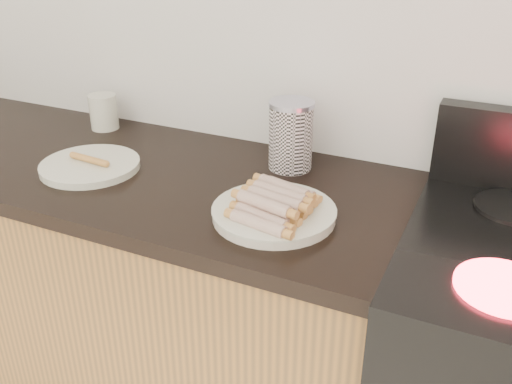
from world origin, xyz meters
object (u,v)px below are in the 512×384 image
at_px(mug, 104,112).
at_px(main_plate, 274,214).
at_px(side_plate, 90,166).
at_px(canister, 291,135).

bearing_deg(mug, main_plate, -23.30).
relative_size(side_plate, mug, 2.43).
bearing_deg(side_plate, main_plate, -3.91).
xyz_separation_m(side_plate, mug, (-0.17, 0.27, 0.05)).
xyz_separation_m(side_plate, canister, (0.49, 0.24, 0.08)).
distance_m(side_plate, mug, 0.32).
bearing_deg(mug, canister, -3.08).
xyz_separation_m(main_plate, side_plate, (-0.56, 0.04, 0.00)).
relative_size(main_plate, mug, 2.56).
bearing_deg(canister, main_plate, -75.31).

